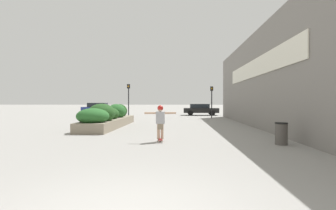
% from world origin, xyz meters
% --- Properties ---
extents(building_wall_right, '(0.67, 30.94, 6.18)m').
position_xyz_m(building_wall_right, '(5.88, 10.36, 3.10)').
color(building_wall_right, gray).
rests_on(building_wall_right, ground_plane).
extents(planter_box, '(1.79, 8.50, 1.56)m').
position_xyz_m(planter_box, '(-3.91, 13.08, 0.66)').
color(planter_box, gray).
rests_on(planter_box, ground_plane).
extents(skateboard, '(0.25, 0.61, 0.10)m').
position_xyz_m(skateboard, '(-0.03, 7.11, 0.07)').
color(skateboard, maroon).
rests_on(skateboard, ground_plane).
extents(skateboarder, '(1.33, 0.24, 1.42)m').
position_xyz_m(skateboarder, '(-0.03, 7.11, 0.96)').
color(skateboarder, tan).
rests_on(skateboarder, skateboard).
extents(trash_bin, '(0.48, 0.48, 0.86)m').
position_xyz_m(trash_bin, '(4.73, 6.53, 0.43)').
color(trash_bin, '#514C47').
rests_on(trash_bin, ground_plane).
extents(car_leftmost, '(4.20, 1.87, 1.54)m').
position_xyz_m(car_leftmost, '(-9.94, 30.03, 0.80)').
color(car_leftmost, navy).
rests_on(car_leftmost, ground_plane).
extents(car_center_left, '(4.29, 2.04, 1.41)m').
position_xyz_m(car_center_left, '(3.31, 28.95, 0.75)').
color(car_center_left, black).
rests_on(car_center_left, ground_plane).
extents(traffic_light_left, '(0.28, 0.30, 3.52)m').
position_xyz_m(traffic_light_left, '(-4.62, 23.30, 2.40)').
color(traffic_light_left, black).
rests_on(traffic_light_left, ground_plane).
extents(traffic_light_right, '(0.28, 0.30, 3.25)m').
position_xyz_m(traffic_light_right, '(4.01, 23.20, 2.23)').
color(traffic_light_right, black).
rests_on(traffic_light_right, ground_plane).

